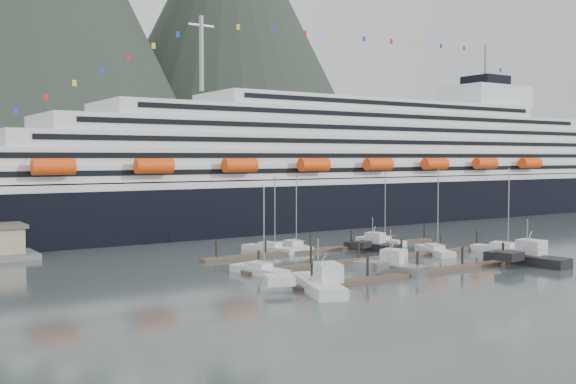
% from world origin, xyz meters
% --- Properties ---
extents(ground, '(1600.00, 1600.00, 0.00)m').
position_xyz_m(ground, '(0.00, 0.00, 0.00)').
color(ground, '#4E5C5C').
rests_on(ground, ground).
extents(cruise_ship, '(210.00, 30.40, 50.30)m').
position_xyz_m(cruise_ship, '(30.03, 54.94, 12.04)').
color(cruise_ship, black).
rests_on(cruise_ship, ground).
extents(dock_near, '(48.18, 2.28, 3.20)m').
position_xyz_m(dock_near, '(-4.93, -9.95, 0.31)').
color(dock_near, '#4B3D30').
rests_on(dock_near, ground).
extents(dock_mid, '(48.18, 2.28, 3.20)m').
position_xyz_m(dock_mid, '(-4.93, 3.05, 0.31)').
color(dock_mid, '#4B3D30').
rests_on(dock_mid, ground).
extents(dock_far, '(48.18, 2.28, 3.20)m').
position_xyz_m(dock_far, '(-4.93, 16.05, 0.31)').
color(dock_far, '#4B3D30').
rests_on(dock_far, ground).
extents(sailboat_a, '(4.60, 9.97, 12.74)m').
position_xyz_m(sailboat_a, '(-27.00, 2.26, 0.42)').
color(sailboat_a, silver).
rests_on(sailboat_a, ground).
extents(sailboat_d, '(6.37, 11.17, 14.63)m').
position_xyz_m(sailboat_d, '(7.70, 3.24, 0.42)').
color(sailboat_d, silver).
rests_on(sailboat_d, ground).
extents(sailboat_e, '(6.23, 10.81, 13.41)m').
position_xyz_m(sailboat_e, '(-14.35, 19.99, 0.42)').
color(sailboat_e, silver).
rests_on(sailboat_e, ground).
extents(sailboat_f, '(4.09, 9.96, 13.86)m').
position_xyz_m(sailboat_f, '(-9.46, 19.99, 0.43)').
color(sailboat_f, silver).
rests_on(sailboat_f, ground).
extents(sailboat_g, '(4.03, 10.67, 13.84)m').
position_xyz_m(sailboat_g, '(8.59, 17.93, 0.42)').
color(sailboat_g, silver).
rests_on(sailboat_g, ground).
extents(sailboat_h, '(5.78, 10.56, 14.92)m').
position_xyz_m(sailboat_h, '(18.00, -2.22, 0.45)').
color(sailboat_h, silver).
rests_on(sailboat_h, ground).
extents(trawler_a, '(10.38, 13.22, 7.01)m').
position_xyz_m(trawler_a, '(-27.14, -11.54, 0.90)').
color(trawler_a, silver).
rests_on(trawler_a, ground).
extents(trawler_b, '(8.90, 10.79, 6.65)m').
position_xyz_m(trawler_b, '(-11.14, -6.69, 0.86)').
color(trawler_b, '#95989B').
rests_on(trawler_b, ground).
extents(trawler_d, '(9.66, 13.00, 7.53)m').
position_xyz_m(trawler_d, '(11.17, -12.28, 0.94)').
color(trawler_d, black).
rests_on(trawler_d, ground).
extents(trawler_e, '(8.47, 10.19, 6.26)m').
position_xyz_m(trawler_e, '(1.51, 12.03, 0.83)').
color(trawler_e, black).
rests_on(trawler_e, ground).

